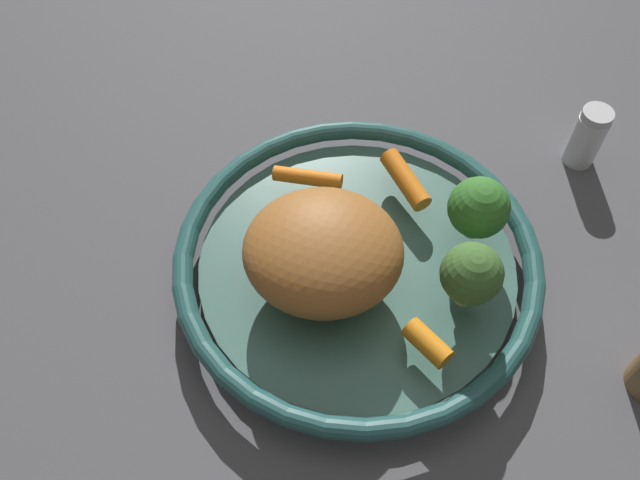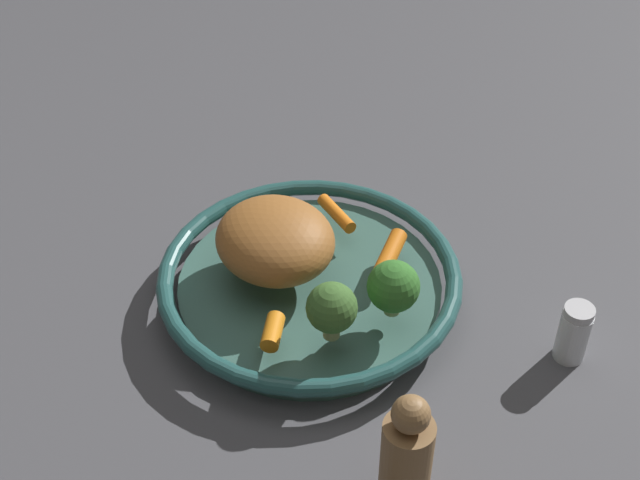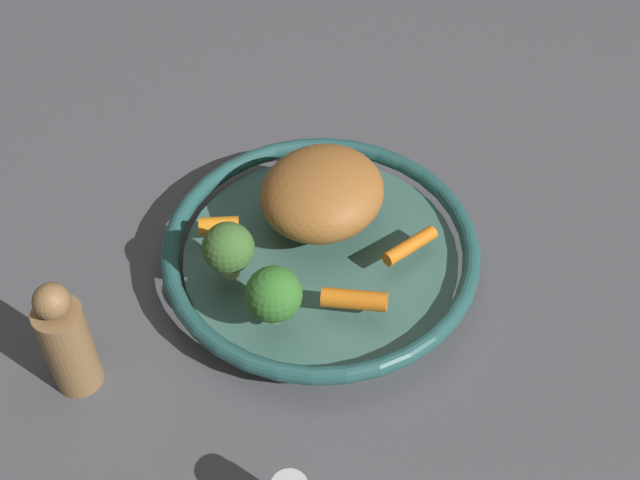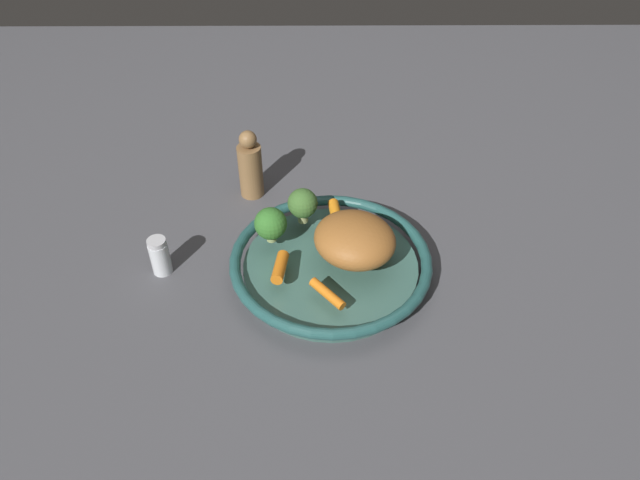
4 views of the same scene
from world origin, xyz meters
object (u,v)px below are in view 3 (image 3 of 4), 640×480
(baby_carrot_center, at_px, (354,300))
(broccoli_floret_edge, at_px, (228,249))
(serving_bowl, at_px, (320,255))
(pepper_mill, at_px, (67,341))
(baby_carrot_right, at_px, (219,226))
(baby_carrot_near_rim, at_px, (410,246))
(broccoli_floret_small, at_px, (274,295))
(roast_chicken_piece, at_px, (324,193))

(baby_carrot_center, xyz_separation_m, broccoli_floret_edge, (0.12, -0.03, 0.03))
(serving_bowl, xyz_separation_m, pepper_mill, (0.23, 0.15, 0.04))
(baby_carrot_right, xyz_separation_m, baby_carrot_near_rim, (-0.20, 0.02, -0.00))
(baby_carrot_near_rim, bearing_deg, serving_bowl, -4.40)
(baby_carrot_right, distance_m, broccoli_floret_small, 0.13)
(serving_bowl, bearing_deg, broccoli_floret_edge, 28.06)
(serving_bowl, height_order, broccoli_floret_edge, broccoli_floret_edge)
(baby_carrot_right, bearing_deg, roast_chicken_piece, -165.06)
(serving_bowl, height_order, baby_carrot_near_rim, baby_carrot_near_rim)
(baby_carrot_right, height_order, pepper_mill, pepper_mill)
(serving_bowl, xyz_separation_m, roast_chicken_piece, (-0.00, -0.04, 0.06))
(pepper_mill, bearing_deg, serving_bowl, -146.80)
(baby_carrot_near_rim, bearing_deg, pepper_mill, 23.88)
(baby_carrot_center, bearing_deg, serving_bowl, -65.65)
(broccoli_floret_edge, distance_m, pepper_mill, 0.17)
(roast_chicken_piece, xyz_separation_m, baby_carrot_center, (-0.03, 0.12, -0.02))
(broccoli_floret_small, bearing_deg, broccoli_floret_edge, -46.96)
(serving_bowl, relative_size, baby_carrot_center, 5.25)
(baby_carrot_right, relative_size, pepper_mill, 0.29)
(baby_carrot_near_rim, distance_m, broccoli_floret_edge, 0.19)
(baby_carrot_center, relative_size, broccoli_floret_edge, 0.97)
(baby_carrot_right, height_order, baby_carrot_near_rim, baby_carrot_right)
(roast_chicken_piece, bearing_deg, broccoli_floret_small, 73.24)
(roast_chicken_piece, xyz_separation_m, broccoli_floret_small, (0.04, 0.14, 0.00))
(baby_carrot_near_rim, distance_m, pepper_mill, 0.35)
(broccoli_floret_small, distance_m, broccoli_floret_edge, 0.07)
(pepper_mill, bearing_deg, baby_carrot_center, -165.68)
(roast_chicken_piece, height_order, pepper_mill, pepper_mill)
(serving_bowl, height_order, baby_carrot_right, baby_carrot_right)
(roast_chicken_piece, xyz_separation_m, pepper_mill, (0.23, 0.19, -0.02))
(roast_chicken_piece, bearing_deg, baby_carrot_near_rim, 153.51)
(roast_chicken_piece, relative_size, pepper_mill, 0.96)
(serving_bowl, bearing_deg, roast_chicken_piece, -93.04)
(serving_bowl, xyz_separation_m, broccoli_floret_small, (0.04, 0.10, 0.06))
(baby_carrot_center, height_order, broccoli_floret_edge, broccoli_floret_edge)
(broccoli_floret_small, distance_m, pepper_mill, 0.20)
(baby_carrot_right, height_order, broccoli_floret_edge, broccoli_floret_edge)
(baby_carrot_center, xyz_separation_m, pepper_mill, (0.26, 0.07, 0.01))
(baby_carrot_center, bearing_deg, broccoli_floret_edge, -15.46)
(baby_carrot_center, bearing_deg, roast_chicken_piece, -73.74)
(baby_carrot_right, bearing_deg, pepper_mill, 52.56)
(serving_bowl, xyz_separation_m, baby_carrot_right, (0.11, -0.01, 0.03))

